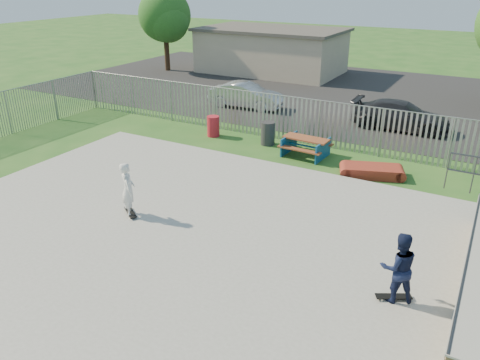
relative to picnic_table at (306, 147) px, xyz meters
The scene contains 16 objects.
ground 7.70m from the picnic_table, 97.37° to the right, with size 120.00×120.00×0.00m, color #23581E.
concrete_slab 7.70m from the picnic_table, 97.37° to the right, with size 15.00×12.00×0.15m, color gray.
fence 3.10m from the picnic_table, 89.75° to the right, with size 26.04×16.02×2.00m.
picnic_table is the anchor object (origin of this frame).
funbox 3.03m from the picnic_table, 14.80° to the right, with size 2.14×1.55×0.39m.
trash_bin_red 4.64m from the picnic_table, behind, with size 0.56×0.56×0.93m, color #B21B2A.
trash_bin_grey 2.02m from the picnic_table, 165.70° to the left, with size 0.61×0.61×1.01m, color #2A2A2D.
parking_lot 11.42m from the picnic_table, 94.96° to the left, with size 40.00×18.00×0.02m, color black.
car_silver 7.88m from the picnic_table, 136.53° to the left, with size 1.43×4.10×1.35m, color silver.
car_dark 6.10m from the picnic_table, 64.97° to the left, with size 1.84×4.54×1.32m, color black.
building 17.85m from the picnic_table, 120.32° to the left, with size 10.40×6.40×3.20m.
tree_left 20.58m from the picnic_table, 143.20° to the left, with size 3.87×3.87×5.97m.
skateboard_a 9.42m from the picnic_table, 56.06° to the right, with size 0.80×0.56×0.08m.
skateboard_b 8.03m from the picnic_table, 108.81° to the right, with size 0.77×0.62×0.08m.
skater_navy 9.44m from the picnic_table, 56.06° to the right, with size 0.81×0.63×1.66m, color #131A3C.
skater_white 8.05m from the picnic_table, 108.81° to the right, with size 0.61×0.40×1.66m, color silver.
Camera 1 is at (7.40, -9.27, 6.80)m, focal length 35.00 mm.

